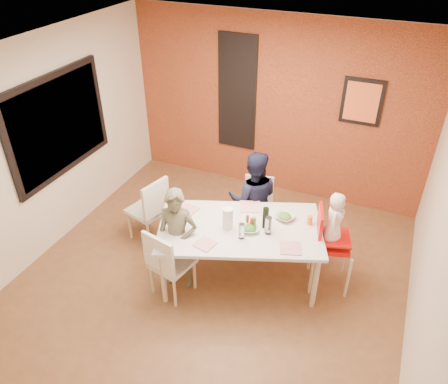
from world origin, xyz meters
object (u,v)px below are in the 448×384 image
at_px(chair_left, 151,207).
at_px(toddler, 335,219).
at_px(child_near, 178,240).
at_px(child_far, 253,199).
at_px(wine_bottle, 266,218).
at_px(chair_near, 167,261).
at_px(chair_far, 258,203).
at_px(high_chair, 328,241).
at_px(paper_towel_roll, 228,218).
at_px(dining_table, 240,232).

height_order(chair_left, toddler, toddler).
distance_m(child_near, child_far, 1.20).
distance_m(toddler, wine_bottle, 0.76).
distance_m(chair_near, wine_bottle, 1.21).
xyz_separation_m(chair_far, child_far, (0.01, -0.23, 0.21)).
xyz_separation_m(chair_far, wine_bottle, (0.37, -0.85, 0.44)).
relative_size(child_near, child_far, 0.97).
height_order(chair_near, child_near, child_near).
distance_m(high_chair, wine_bottle, 0.78).
relative_size(chair_left, paper_towel_roll, 3.55).
bearing_deg(chair_near, child_far, -99.61).
distance_m(high_chair, child_far, 1.14).
distance_m(high_chair, paper_towel_roll, 1.19).
relative_size(child_near, wine_bottle, 4.98).
bearing_deg(toddler, dining_table, 106.05).
bearing_deg(child_far, child_near, 44.57).
bearing_deg(chair_left, dining_table, 95.53).
distance_m(child_far, wine_bottle, 0.75).
height_order(dining_table, chair_near, chair_near).
xyz_separation_m(chair_left, high_chair, (2.31, 0.09, 0.11)).
bearing_deg(chair_far, chair_near, -119.98).
height_order(child_far, wine_bottle, child_far).
bearing_deg(paper_towel_roll, toddler, 19.68).
bearing_deg(high_chair, chair_near, 104.30).
height_order(chair_far, high_chair, high_chair).
relative_size(chair_near, high_chair, 0.87).
distance_m(dining_table, chair_left, 1.37).
height_order(chair_far, wine_bottle, wine_bottle).
xyz_separation_m(chair_far, chair_left, (-1.23, -0.73, 0.06)).
relative_size(chair_near, child_far, 0.69).
xyz_separation_m(child_far, wine_bottle, (0.36, -0.61, 0.23)).
bearing_deg(chair_left, chair_near, 55.42).
distance_m(dining_table, paper_towel_roll, 0.25).
bearing_deg(paper_towel_roll, high_chair, 19.53).
bearing_deg(toddler, chair_left, 90.16).
bearing_deg(wine_bottle, dining_table, -156.52).
distance_m(child_near, wine_bottle, 1.03).
bearing_deg(toddler, wine_bottle, 104.18).
relative_size(chair_far, child_far, 0.62).
bearing_deg(wine_bottle, high_chair, 16.23).
height_order(high_chair, paper_towel_roll, high_chair).
xyz_separation_m(chair_left, child_far, (1.25, 0.50, 0.15)).
bearing_deg(wine_bottle, chair_near, -142.00).
bearing_deg(chair_near, child_near, -81.48).
bearing_deg(chair_near, chair_far, -96.03).
bearing_deg(high_chair, paper_towel_roll, 94.27).
height_order(child_near, wine_bottle, child_near).
relative_size(toddler, paper_towel_roll, 2.43).
relative_size(dining_table, paper_towel_roll, 7.84).
height_order(chair_near, toddler, toddler).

